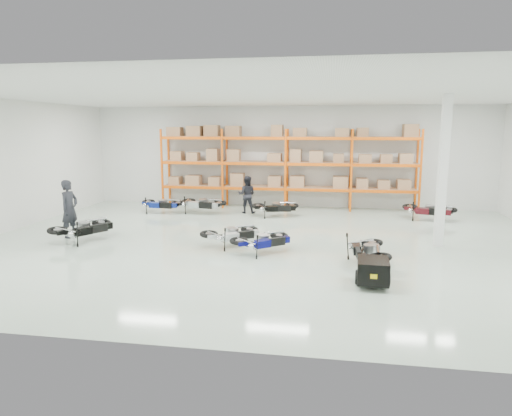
% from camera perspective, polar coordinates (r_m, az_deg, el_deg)
% --- Properties ---
extents(room, '(18.00, 18.00, 18.00)m').
position_cam_1_polar(room, '(13.82, 1.24, 4.66)').
color(room, '#B6CABB').
rests_on(room, ground).
extents(pallet_rack, '(11.28, 0.98, 3.62)m').
position_cam_1_polar(pallet_rack, '(20.21, 3.84, 6.32)').
color(pallet_rack, '#E8580C').
rests_on(pallet_rack, ground).
extents(structural_column, '(0.25, 0.25, 4.50)m').
position_cam_1_polar(structural_column, '(14.55, 22.32, 4.19)').
color(structural_column, white).
rests_on(structural_column, ground).
extents(moto_blue_centre, '(1.74, 1.61, 1.03)m').
position_cam_1_polar(moto_blue_centre, '(12.93, 0.88, -3.63)').
color(moto_blue_centre, '#080955').
rests_on(moto_blue_centre, ground).
extents(moto_silver_left, '(1.78, 1.63, 1.05)m').
position_cam_1_polar(moto_silver_left, '(13.72, -2.97, -2.80)').
color(moto_silver_left, silver).
rests_on(moto_silver_left, ground).
extents(moto_black_far_left, '(1.68, 2.00, 1.16)m').
position_cam_1_polar(moto_black_far_left, '(15.27, -20.73, -1.93)').
color(moto_black_far_left, black).
rests_on(moto_black_far_left, ground).
extents(moto_touring_right, '(0.92, 1.74, 1.10)m').
position_cam_1_polar(moto_touring_right, '(12.16, 13.79, -4.63)').
color(moto_touring_right, black).
rests_on(moto_touring_right, ground).
extents(trailer, '(0.77, 1.46, 0.61)m').
position_cam_1_polar(trailer, '(10.67, 14.40, -7.62)').
color(trailer, black).
rests_on(trailer, ground).
extents(moto_back_a, '(1.70, 0.95, 1.06)m').
position_cam_1_polar(moto_back_a, '(19.57, -11.79, 0.84)').
color(moto_back_a, navy).
rests_on(moto_back_a, ground).
extents(moto_back_b, '(1.92, 1.26, 1.14)m').
position_cam_1_polar(moto_back_b, '(19.20, -6.87, 0.92)').
color(moto_back_b, '#A0A6A9').
rests_on(moto_back_b, ground).
extents(moto_back_c, '(1.78, 1.14, 1.07)m').
position_cam_1_polar(moto_back_c, '(18.35, 2.45, 0.45)').
color(moto_back_c, black).
rests_on(moto_back_c, ground).
extents(moto_back_d, '(1.93, 1.38, 1.13)m').
position_cam_1_polar(moto_back_d, '(18.82, 20.77, 0.15)').
color(moto_back_d, '#440D14').
rests_on(moto_back_d, ground).
extents(person_left, '(0.55, 0.75, 1.88)m').
position_cam_1_polar(person_left, '(16.01, -22.29, -0.09)').
color(person_left, '#21232A').
rests_on(person_left, ground).
extents(person_back, '(0.76, 0.59, 1.56)m').
position_cam_1_polar(person_back, '(19.11, -1.16, 1.68)').
color(person_back, black).
rests_on(person_back, ground).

